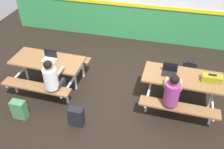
% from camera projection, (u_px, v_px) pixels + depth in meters
% --- Properties ---
extents(ground_plane, '(10.00, 10.00, 0.02)m').
position_uv_depth(ground_plane, '(113.00, 90.00, 6.05)').
color(ground_plane, black).
extents(accent_backdrop, '(8.00, 0.14, 2.60)m').
position_uv_depth(accent_backdrop, '(135.00, 1.00, 7.32)').
color(accent_backdrop, '#338C4C').
rests_on(accent_backdrop, ground).
extents(picnic_table_left, '(1.71, 1.60, 0.74)m').
position_uv_depth(picnic_table_left, '(48.00, 66.00, 5.85)').
color(picnic_table_left, brown).
rests_on(picnic_table_left, ground).
extents(picnic_table_right, '(1.71, 1.60, 0.74)m').
position_uv_depth(picnic_table_right, '(182.00, 83.00, 5.34)').
color(picnic_table_right, brown).
rests_on(picnic_table_right, ground).
extents(student_nearer, '(0.37, 0.53, 1.21)m').
position_uv_depth(student_nearer, '(53.00, 78.00, 5.25)').
color(student_nearer, '#2D2D38').
rests_on(student_nearer, ground).
extents(student_further, '(0.37, 0.53, 1.21)m').
position_uv_depth(student_further, '(172.00, 93.00, 4.87)').
color(student_further, '#2D2D38').
rests_on(student_further, ground).
extents(laptop_silver, '(0.33, 0.23, 0.22)m').
position_uv_depth(laptop_silver, '(50.00, 58.00, 5.74)').
color(laptop_silver, silver).
rests_on(laptop_silver, picnic_table_left).
extents(laptop_dark, '(0.33, 0.23, 0.22)m').
position_uv_depth(laptop_dark, '(169.00, 72.00, 5.30)').
color(laptop_dark, black).
rests_on(laptop_dark, picnic_table_right).
extents(toolbox_grey, '(0.40, 0.18, 0.18)m').
position_uv_depth(toolbox_grey, '(212.00, 78.00, 5.08)').
color(toolbox_grey, olive).
rests_on(toolbox_grey, picnic_table_right).
extents(backpack_dark, '(0.30, 0.22, 0.44)m').
position_uv_depth(backpack_dark, '(77.00, 117.00, 5.03)').
color(backpack_dark, black).
rests_on(backpack_dark, ground).
extents(tote_bag_bright, '(0.34, 0.21, 0.43)m').
position_uv_depth(tote_bag_bright, '(189.00, 67.00, 6.45)').
color(tote_bag_bright, black).
rests_on(tote_bag_bright, ground).
extents(satchel_spare, '(0.30, 0.22, 0.44)m').
position_uv_depth(satchel_spare, '(19.00, 109.00, 5.20)').
color(satchel_spare, '#3F724C').
rests_on(satchel_spare, ground).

